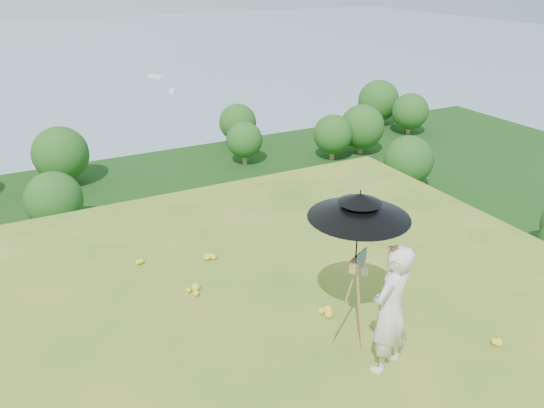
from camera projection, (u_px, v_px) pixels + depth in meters
forest_slope at (86, 387)px, 46.62m from camera, size 140.00×56.00×22.00m
shoreline_tier at (47, 255)px, 81.85m from camera, size 170.00×28.00×8.00m
slope_trees at (60, 248)px, 40.83m from camera, size 110.00×50.00×6.00m
harbor_town at (40, 217)px, 79.17m from camera, size 110.00×22.00×5.00m
wildflowers at (239, 399)px, 6.51m from camera, size 10.00×10.50×0.12m
painter at (391, 310)px, 6.74m from camera, size 0.79×0.65×1.85m
field_easel at (354, 298)px, 7.24m from camera, size 0.79×0.79×1.53m
sun_umbrella at (358, 230)px, 6.82m from camera, size 1.73×1.73×1.10m
painter_cap at (397, 250)px, 6.38m from camera, size 0.26×0.28×0.10m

